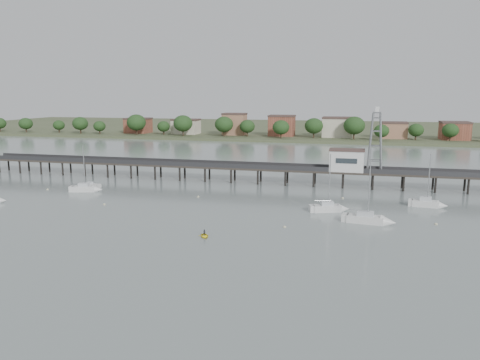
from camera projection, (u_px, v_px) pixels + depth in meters
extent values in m
plane|color=slate|center=(145.00, 263.00, 62.86)|extent=(500.00, 500.00, 0.00)
cube|color=#2D2823|center=(246.00, 168.00, 119.45)|extent=(150.00, 5.00, 0.50)
cube|color=#333335|center=(244.00, 166.00, 117.01)|extent=(150.00, 0.12, 1.10)
cube|color=#333335|center=(248.00, 164.00, 121.60)|extent=(150.00, 0.12, 1.10)
cylinder|color=black|center=(9.00, 164.00, 138.86)|extent=(0.50, 0.50, 4.40)
cylinder|color=black|center=(244.00, 177.00, 117.99)|extent=(0.50, 0.50, 4.40)
cylinder|color=black|center=(248.00, 174.00, 121.62)|extent=(0.50, 0.50, 4.40)
cube|color=silver|center=(347.00, 161.00, 113.05)|extent=(8.00, 5.00, 5.00)
cube|color=#4C3833|center=(347.00, 150.00, 112.57)|extent=(8.40, 5.40, 0.30)
cube|color=slate|center=(377.00, 112.00, 109.40)|extent=(1.80, 1.80, 0.30)
cube|color=silver|center=(377.00, 109.00, 109.26)|extent=(0.90, 0.90, 1.20)
cube|color=silver|center=(327.00, 209.00, 90.39)|extent=(5.67, 3.56, 1.65)
cone|color=silver|center=(344.00, 209.00, 90.60)|extent=(2.72, 2.63, 2.06)
cube|color=silver|center=(327.00, 203.00, 90.18)|extent=(2.74, 2.28, 0.75)
cylinder|color=#A5A8AA|center=(330.00, 180.00, 89.36)|extent=(0.18, 0.18, 9.93)
cylinder|color=#A5A8AA|center=(323.00, 201.00, 90.02)|extent=(2.98, 1.05, 0.12)
cube|color=silver|center=(425.00, 204.00, 94.27)|extent=(5.28, 2.59, 1.65)
cone|color=silver|center=(442.00, 206.00, 93.15)|extent=(2.34, 2.22, 1.97)
cube|color=silver|center=(426.00, 199.00, 94.06)|extent=(2.43, 1.84, 0.75)
cylinder|color=#A5A8AA|center=(429.00, 177.00, 93.13)|extent=(0.18, 0.18, 9.51)
cylinder|color=#A5A8AA|center=(421.00, 196.00, 94.25)|extent=(2.95, 0.49, 0.12)
cone|color=silver|center=(0.00, 201.00, 97.69)|extent=(3.06, 2.96, 2.32)
cube|color=silver|center=(84.00, 190.00, 108.89)|extent=(5.50, 3.16, 1.65)
cone|color=silver|center=(98.00, 190.00, 108.87)|extent=(2.56, 2.46, 2.01)
cube|color=silver|center=(84.00, 185.00, 108.68)|extent=(2.61, 2.10, 0.75)
cylinder|color=#A5A8AA|center=(84.00, 166.00, 107.86)|extent=(0.18, 0.18, 9.69)
cylinder|color=#A5A8AA|center=(80.00, 182.00, 108.59)|extent=(2.96, 0.82, 0.12)
cube|color=silver|center=(365.00, 220.00, 82.52)|extent=(6.56, 3.23, 1.65)
cone|color=silver|center=(388.00, 222.00, 81.12)|extent=(2.92, 2.77, 2.45)
cube|color=silver|center=(365.00, 214.00, 82.30)|extent=(3.03, 2.30, 0.75)
cylinder|color=#A5A8AA|center=(370.00, 183.00, 81.14)|extent=(0.18, 0.18, 11.82)
cylinder|color=#A5A8AA|center=(359.00, 210.00, 82.58)|extent=(3.66, 0.59, 0.12)
cube|color=silver|center=(93.00, 186.00, 113.41)|extent=(4.08, 2.03, 1.09)
cube|color=silver|center=(89.00, 183.00, 113.58)|extent=(1.44, 1.44, 0.66)
imported|color=yellow|center=(204.00, 237.00, 74.43)|extent=(1.79, 1.23, 2.44)
imported|color=black|center=(204.00, 237.00, 74.43)|extent=(0.44, 1.03, 0.24)
ellipsoid|color=beige|center=(343.00, 198.00, 101.77)|extent=(0.56, 0.56, 0.39)
ellipsoid|color=beige|center=(436.00, 224.00, 81.53)|extent=(0.56, 0.56, 0.39)
ellipsoid|color=beige|center=(104.00, 204.00, 95.96)|extent=(0.56, 0.56, 0.39)
ellipsoid|color=beige|center=(198.00, 197.00, 103.22)|extent=(0.56, 0.56, 0.39)
ellipsoid|color=beige|center=(48.00, 189.00, 111.10)|extent=(0.56, 0.56, 0.39)
ellipsoid|color=beige|center=(285.00, 227.00, 79.74)|extent=(0.56, 0.56, 0.39)
cube|color=#475133|center=(312.00, 129.00, 296.64)|extent=(500.00, 170.00, 1.40)
cube|color=brown|center=(138.00, 125.00, 257.76)|extent=(13.00, 10.50, 9.00)
cube|color=brown|center=(186.00, 125.00, 251.15)|extent=(13.00, 10.50, 9.00)
cube|color=brown|center=(234.00, 126.00, 244.78)|extent=(13.00, 10.50, 9.00)
cube|color=brown|center=(282.00, 127.00, 238.87)|extent=(13.00, 10.50, 9.00)
cube|color=brown|center=(338.00, 128.00, 232.26)|extent=(13.00, 10.50, 9.00)
cube|color=brown|center=(394.00, 129.00, 225.88)|extent=(13.00, 10.50, 9.00)
cube|color=brown|center=(455.00, 130.00, 219.51)|extent=(13.00, 10.50, 9.00)
ellipsoid|color=#1B3716|center=(77.00, 125.00, 253.34)|extent=(8.00, 8.00, 6.80)
ellipsoid|color=#1B3716|center=(298.00, 128.00, 225.00)|extent=(8.00, 8.00, 6.80)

